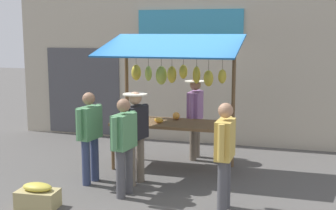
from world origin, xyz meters
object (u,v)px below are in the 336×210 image
Objects in this scene: shopper_with_ponytail at (136,131)px; shopper_in_striped_shirt at (225,150)px; vendor_with_sunhat at (195,112)px; shopper_in_grey_tee at (90,132)px; shopper_with_shopping_bag at (124,141)px; market_stall at (173,85)px; produce_crate_near at (38,196)px.

shopper_in_striped_shirt is at bearing -100.35° from shopper_with_ponytail.
vendor_with_sunhat reaches higher than shopper_in_grey_tee.
vendor_with_sunhat is 1.05× the size of shopper_with_shopping_bag.
market_stall is 0.96m from vendor_with_sunhat.
vendor_with_sunhat is at bearing -4.26° from shopper_with_ponytail.
shopper_with_ponytail is 2.54× the size of produce_crate_near.
market_stall reaches higher than shopper_with_ponytail.
shopper_with_ponytail is 1.02× the size of shopper_with_shopping_bag.
shopper_with_ponytail reaches higher than shopper_in_grey_tee.
shopper_in_grey_tee reaches higher than produce_crate_near.
shopper_in_grey_tee is 1.01× the size of shopper_with_shopping_bag.
shopper_in_striped_shirt is at bearing -165.94° from produce_crate_near.
shopper_in_grey_tee is 2.44m from shopper_in_striped_shirt.
shopper_with_shopping_bag is 1.50m from produce_crate_near.
vendor_with_sunhat is 2.42m from shopper_with_shopping_bag.
market_stall is at bearing -32.40° from shopper_in_grey_tee.
shopper_with_ponytail is 1.01× the size of shopper_in_grey_tee.
market_stall is at bearing -20.10° from vendor_with_sunhat.
shopper_in_grey_tee is (1.09, 1.27, -0.68)m from market_stall.
shopper_with_ponytail is 0.77m from shopper_in_grey_tee.
market_stall is at bearing -2.39° from shopper_with_ponytail.
produce_crate_near is (1.33, 2.50, -1.40)m from market_stall.
shopper_in_grey_tee is 0.88m from shopper_with_shopping_bag.
shopper_with_shopping_bag is at bearing -109.08° from shopper_in_grey_tee.
produce_crate_near is at bearing -25.18° from vendor_with_sunhat.
shopper_in_striped_shirt is at bearing -95.48° from shopper_in_grey_tee.
shopper_in_striped_shirt is 2.53× the size of produce_crate_near.
market_stall reaches higher than shopper_with_shopping_bag.
shopper_with_shopping_bag is at bearing -162.82° from shopper_with_ponytail.
market_stall is 1.80m from shopper_in_grey_tee.
shopper_in_grey_tee is 2.51× the size of produce_crate_near.
vendor_with_sunhat is at bearing -111.69° from market_stall.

